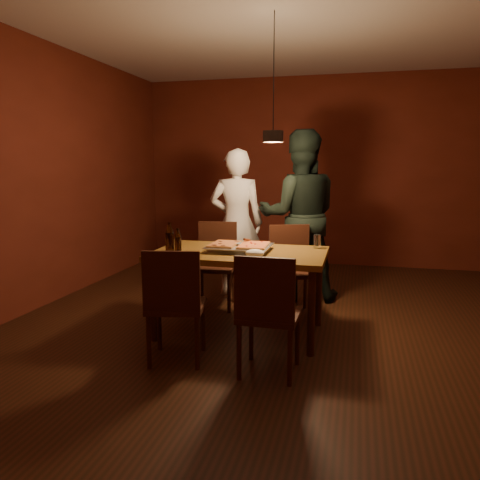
% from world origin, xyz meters
% --- Properties ---
extents(room_shell, '(6.00, 6.00, 6.00)m').
position_xyz_m(room_shell, '(0.00, 0.00, 1.40)').
color(room_shell, '#36190E').
rests_on(room_shell, ground).
extents(dining_table, '(1.50, 0.90, 0.75)m').
position_xyz_m(dining_table, '(-0.24, -0.23, 0.68)').
color(dining_table, brown).
rests_on(dining_table, floor).
extents(chair_far_left, '(0.46, 0.46, 0.49)m').
position_xyz_m(chair_far_left, '(-0.70, 0.55, 0.54)').
color(chair_far_left, '#38190F').
rests_on(chair_far_left, floor).
extents(chair_far_right, '(0.54, 0.54, 0.49)m').
position_xyz_m(chair_far_right, '(0.11, 0.49, 0.54)').
color(chair_far_right, '#38190F').
rests_on(chair_far_right, floor).
extents(chair_near_left, '(0.49, 0.49, 0.49)m').
position_xyz_m(chair_near_left, '(-0.56, -1.00, 0.54)').
color(chair_near_left, '#38190F').
rests_on(chair_near_left, floor).
extents(chair_near_right, '(0.43, 0.43, 0.49)m').
position_xyz_m(chair_near_right, '(0.16, -1.05, 0.54)').
color(chair_near_right, '#38190F').
rests_on(chair_near_right, floor).
extents(pizza_tray, '(0.59, 0.50, 0.05)m').
position_xyz_m(pizza_tray, '(-0.25, -0.21, 0.77)').
color(pizza_tray, silver).
rests_on(pizza_tray, dining_table).
extents(pizza_meat, '(0.24, 0.37, 0.02)m').
position_xyz_m(pizza_meat, '(-0.39, -0.21, 0.81)').
color(pizza_meat, maroon).
rests_on(pizza_meat, pizza_tray).
extents(pizza_cheese, '(0.27, 0.40, 0.02)m').
position_xyz_m(pizza_cheese, '(-0.13, -0.21, 0.81)').
color(pizza_cheese, gold).
rests_on(pizza_cheese, pizza_tray).
extents(spatula, '(0.14, 0.25, 0.04)m').
position_xyz_m(spatula, '(-0.24, -0.18, 0.81)').
color(spatula, silver).
rests_on(spatula, pizza_tray).
extents(beer_bottle_a, '(0.07, 0.07, 0.28)m').
position_xyz_m(beer_bottle_a, '(-0.79, -0.52, 0.89)').
color(beer_bottle_a, black).
rests_on(beer_bottle_a, dining_table).
extents(beer_bottle_b, '(0.06, 0.06, 0.22)m').
position_xyz_m(beer_bottle_b, '(-0.72, -0.50, 0.86)').
color(beer_bottle_b, black).
rests_on(beer_bottle_b, dining_table).
extents(water_glass_left, '(0.07, 0.07, 0.11)m').
position_xyz_m(water_glass_left, '(-0.79, -0.33, 0.80)').
color(water_glass_left, silver).
rests_on(water_glass_left, dining_table).
extents(water_glass_right, '(0.06, 0.06, 0.13)m').
position_xyz_m(water_glass_right, '(0.40, 0.09, 0.81)').
color(water_glass_right, silver).
rests_on(water_glass_right, dining_table).
extents(plate_slice, '(0.22, 0.22, 0.03)m').
position_xyz_m(plate_slice, '(-0.83, -0.59, 0.76)').
color(plate_slice, white).
rests_on(plate_slice, dining_table).
extents(napkin, '(0.16, 0.12, 0.07)m').
position_xyz_m(napkin, '(-0.06, -0.46, 0.78)').
color(napkin, white).
rests_on(napkin, dining_table).
extents(diner_white, '(0.67, 0.49, 1.68)m').
position_xyz_m(diner_white, '(-0.60, 1.02, 0.84)').
color(diner_white, silver).
rests_on(diner_white, floor).
extents(diner_dark, '(1.04, 0.88, 1.88)m').
position_xyz_m(diner_dark, '(0.12, 1.01, 0.94)').
color(diner_dark, black).
rests_on(diner_dark, floor).
extents(pendant_lamp, '(0.18, 0.18, 1.10)m').
position_xyz_m(pendant_lamp, '(0.00, 0.00, 1.76)').
color(pendant_lamp, black).
rests_on(pendant_lamp, ceiling).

